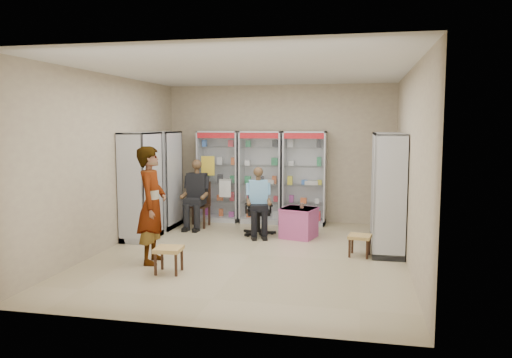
% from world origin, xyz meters
% --- Properties ---
extents(floor, '(6.00, 6.00, 0.00)m').
position_xyz_m(floor, '(0.00, 0.00, 0.00)').
color(floor, tan).
rests_on(floor, ground).
extents(room_shell, '(5.02, 6.02, 3.01)m').
position_xyz_m(room_shell, '(0.00, 0.00, 1.97)').
color(room_shell, '#BAAD8A').
rests_on(room_shell, ground).
extents(cabinet_back_left, '(0.90, 0.50, 2.00)m').
position_xyz_m(cabinet_back_left, '(-1.30, 2.73, 1.00)').
color(cabinet_back_left, '#B5B9BD').
rests_on(cabinet_back_left, floor).
extents(cabinet_back_mid, '(0.90, 0.50, 2.00)m').
position_xyz_m(cabinet_back_mid, '(-0.35, 2.73, 1.00)').
color(cabinet_back_mid, '#B6B8BD').
rests_on(cabinet_back_mid, floor).
extents(cabinet_back_right, '(0.90, 0.50, 2.00)m').
position_xyz_m(cabinet_back_right, '(0.60, 2.73, 1.00)').
color(cabinet_back_right, silver).
rests_on(cabinet_back_right, floor).
extents(cabinet_right_far, '(0.90, 0.50, 2.00)m').
position_xyz_m(cabinet_right_far, '(2.23, 1.60, 1.00)').
color(cabinet_right_far, silver).
rests_on(cabinet_right_far, floor).
extents(cabinet_right_near, '(0.90, 0.50, 2.00)m').
position_xyz_m(cabinet_right_near, '(2.23, 0.50, 1.00)').
color(cabinet_right_near, '#B0B4B8').
rests_on(cabinet_right_near, floor).
extents(cabinet_left_far, '(0.90, 0.50, 2.00)m').
position_xyz_m(cabinet_left_far, '(-2.23, 1.80, 1.00)').
color(cabinet_left_far, silver).
rests_on(cabinet_left_far, floor).
extents(cabinet_left_near, '(0.90, 0.50, 2.00)m').
position_xyz_m(cabinet_left_near, '(-2.23, 0.70, 1.00)').
color(cabinet_left_near, silver).
rests_on(cabinet_left_near, floor).
extents(wooden_chair, '(0.42, 0.42, 0.94)m').
position_xyz_m(wooden_chair, '(-1.55, 2.00, 0.47)').
color(wooden_chair, black).
rests_on(wooden_chair, floor).
extents(seated_customer, '(0.44, 0.60, 1.34)m').
position_xyz_m(seated_customer, '(-1.55, 1.95, 0.67)').
color(seated_customer, black).
rests_on(seated_customer, floor).
extents(office_chair, '(0.66, 0.66, 0.98)m').
position_xyz_m(office_chair, '(-0.16, 1.51, 0.49)').
color(office_chair, black).
rests_on(office_chair, floor).
extents(seated_shopkeeper, '(0.55, 0.66, 1.25)m').
position_xyz_m(seated_shopkeeper, '(-0.16, 1.46, 0.62)').
color(seated_shopkeeper, '#6FA9DC').
rests_on(seated_shopkeeper, floor).
extents(pink_trunk, '(0.72, 0.70, 0.57)m').
position_xyz_m(pink_trunk, '(0.64, 1.41, 0.28)').
color(pink_trunk, '#A74283').
rests_on(pink_trunk, floor).
extents(tea_glass, '(0.07, 0.07, 0.10)m').
position_xyz_m(tea_glass, '(0.70, 1.42, 0.62)').
color(tea_glass, '#572007').
rests_on(tea_glass, pink_trunk).
extents(woven_stool_a, '(0.40, 0.40, 0.35)m').
position_xyz_m(woven_stool_a, '(1.78, 0.29, 0.18)').
color(woven_stool_a, '#AB8948').
rests_on(woven_stool_a, floor).
extents(woven_stool_b, '(0.41, 0.41, 0.38)m').
position_xyz_m(woven_stool_b, '(-0.93, -1.22, 0.19)').
color(woven_stool_b, '#AC7F48').
rests_on(woven_stool_b, floor).
extents(standing_man, '(0.52, 0.72, 1.82)m').
position_xyz_m(standing_man, '(-1.38, -0.75, 0.91)').
color(standing_man, '#949497').
rests_on(standing_man, floor).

